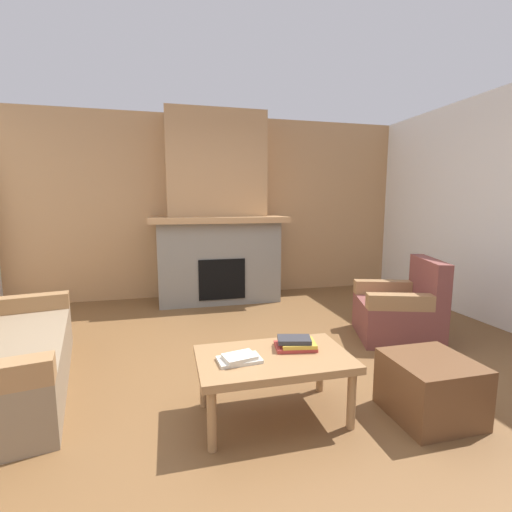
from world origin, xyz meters
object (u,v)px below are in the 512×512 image
object	(u,v)px
fireplace	(217,221)
coffee_table	(274,363)
ottoman	(430,388)
armchair	(401,311)

from	to	relation	value
fireplace	coffee_table	size ratio (longest dim) A/B	2.70
fireplace	ottoman	size ratio (longest dim) A/B	5.19
fireplace	ottoman	xyz separation A→B (m)	(0.96, -3.31, -0.96)
fireplace	coffee_table	xyz separation A→B (m)	(-0.06, -3.06, -0.79)
ottoman	armchair	bearing A→B (deg)	61.63
armchair	fireplace	bearing A→B (deg)	129.41
fireplace	armchair	world-z (taller)	fireplace
armchair	ottoman	size ratio (longest dim) A/B	1.85
armchair	ottoman	xyz separation A→B (m)	(-0.70, -1.29, -0.09)
fireplace	coffee_table	distance (m)	3.16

